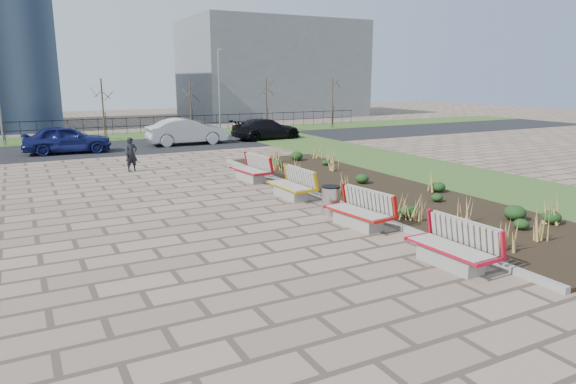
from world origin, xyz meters
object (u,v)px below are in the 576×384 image
car_silver (187,131)px  bench_b (358,210)px  bench_a (450,245)px  bench_c (290,184)px  lamp_east (219,93)px  car_blue (67,139)px  litter_bin (331,201)px  car_black (266,129)px  bench_d (250,168)px  pedestrian (131,155)px

car_silver → bench_b: bearing=177.2°
bench_a → bench_c: (0.00, 7.50, 0.00)m
lamp_east → car_blue: bearing=-154.6°
litter_bin → car_black: 19.65m
car_black → lamp_east: (-1.67, 4.35, 2.33)m
bench_d → car_silver: (1.15, 12.34, 0.32)m
car_blue → lamp_east: lamp_east is taller
bench_a → bench_d: size_ratio=1.00×
pedestrian → car_black: size_ratio=0.32×
bench_b → lamp_east: size_ratio=0.35×
bench_b → lamp_east: 24.95m
lamp_east → pedestrian: bearing=-125.3°
bench_c → car_silver: (1.15, 15.82, 0.32)m
litter_bin → car_blue: 18.68m
bench_d → lamp_east: bearing=68.4°
bench_b → bench_d: size_ratio=1.00×
pedestrian → car_silver: bearing=45.6°
bench_d → bench_a: bearing=-95.1°
bench_b → litter_bin: (0.05, 1.46, -0.06)m
bench_c → litter_bin: (0.05, -2.54, -0.06)m
litter_bin → lamp_east: 23.53m
bench_a → lamp_east: lamp_east is taller
bench_b → bench_c: bearing=83.0°
bench_a → litter_bin: (0.05, 4.95, -0.06)m
bench_b → bench_d: bearing=83.0°
litter_bin → car_black: bearing=70.3°
bench_c → car_black: (6.67, 15.96, 0.21)m
bench_d → lamp_east: 17.74m
bench_b → litter_bin: bench_b is taller
bench_a → car_silver: bearing=84.8°
car_black → bench_d: bearing=148.2°
bench_c → pedestrian: (-3.80, 7.86, 0.26)m
car_silver → car_black: (5.52, 0.14, -0.11)m
car_black → bench_c: bearing=153.7°
pedestrian → car_blue: car_blue is taller
bench_a → bench_d: same height
bench_c → lamp_east: size_ratio=0.35×
pedestrian → lamp_east: 15.42m
litter_bin → bench_d: bearing=90.5°
bench_c → bench_a: bearing=-91.3°
bench_a → car_blue: car_blue is taller
bench_c → car_blue: 16.26m
pedestrian → lamp_east: lamp_east is taller
bench_a → lamp_east: (5.00, 27.81, 2.54)m
bench_d → car_blue: bearing=111.3°
bench_a → car_silver: (1.15, 23.32, 0.32)m
bench_c → lamp_east: (5.00, 20.31, 2.54)m
car_silver → lamp_east: size_ratio=0.81×
bench_a → bench_c: size_ratio=1.00×
bench_b → car_silver: size_ratio=0.43×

